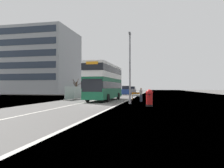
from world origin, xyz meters
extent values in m
cube|color=#565451|center=(0.00, 0.00, -0.05)|extent=(140.00, 280.00, 0.10)
cube|color=#B2AFA8|center=(2.31, 0.00, 0.00)|extent=(0.24, 196.00, 0.01)
cube|color=silver|center=(-2.19, 0.00, 0.00)|extent=(0.16, 168.00, 0.01)
cube|color=#145638|center=(-0.76, 7.73, 1.68)|extent=(2.90, 10.77, 2.65)
cube|color=white|center=(-0.76, 7.73, 3.20)|extent=(2.90, 10.77, 0.40)
cube|color=white|center=(-0.76, 7.73, 4.14)|extent=(2.87, 10.67, 1.47)
cube|color=black|center=(-0.76, 7.73, 2.07)|extent=(2.93, 10.88, 0.85)
cube|color=black|center=(-0.76, 7.73, 4.14)|extent=(2.91, 10.83, 0.81)
cube|color=black|center=(-0.92, 2.36, 2.01)|extent=(2.37, 0.13, 1.46)
cube|color=orange|center=(-0.92, 2.36, 4.54)|extent=(1.42, 0.10, 0.32)
cube|color=#145638|center=(-0.76, 7.73, 0.53)|extent=(2.93, 10.88, 0.36)
cylinder|color=black|center=(-2.15, 4.45, 0.50)|extent=(0.33, 1.01, 1.00)
cylinder|color=black|center=(0.43, 4.38, 0.50)|extent=(0.33, 1.01, 1.00)
cylinder|color=black|center=(-1.96, 10.71, 0.50)|extent=(0.33, 1.01, 1.00)
cylinder|color=black|center=(0.61, 10.64, 0.50)|extent=(0.33, 1.01, 1.00)
cylinder|color=gray|center=(3.36, 2.33, 3.76)|extent=(0.18, 0.18, 7.51)
cube|color=slate|center=(3.36, 2.33, 7.63)|extent=(0.20, 0.70, 0.20)
cylinder|color=gray|center=(3.36, 2.33, 0.25)|extent=(0.29, 0.29, 0.50)
cylinder|color=black|center=(5.51, -0.34, 0.09)|extent=(0.65, 0.65, 0.18)
cylinder|color=#B71414|center=(5.51, -0.34, 0.72)|extent=(0.60, 0.60, 1.07)
sphere|color=#B71414|center=(5.51, -0.34, 1.25)|extent=(0.67, 0.67, 0.67)
cube|color=black|center=(5.51, -0.65, 1.11)|extent=(0.22, 0.03, 0.07)
cube|color=orange|center=(3.61, 8.06, 1.00)|extent=(1.45, 0.41, 0.20)
cube|color=white|center=(3.61, 8.06, 0.68)|extent=(1.45, 0.41, 0.20)
cube|color=orange|center=(2.97, 8.21, 0.50)|extent=(0.08, 0.08, 1.00)
cube|color=black|center=(2.97, 8.21, 0.04)|extent=(0.23, 0.46, 0.08)
cube|color=orange|center=(4.25, 7.91, 0.50)|extent=(0.08, 0.08, 1.00)
cube|color=black|center=(4.25, 7.91, 0.04)|extent=(0.23, 0.46, 0.08)
cube|color=#A8AAAD|center=(-5.96, 7.86, 0.99)|extent=(0.04, 3.26, 1.87)
cube|color=#A8AAAD|center=(-5.96, 11.26, 0.99)|extent=(0.04, 3.26, 1.87)
cube|color=#A8AAAD|center=(-5.96, 14.66, 0.99)|extent=(0.04, 3.26, 1.87)
cube|color=#A8AAAD|center=(-5.96, 18.06, 0.99)|extent=(0.04, 3.26, 1.87)
cube|color=#A8AAAD|center=(-5.96, 21.46, 0.99)|extent=(0.04, 3.26, 1.87)
cylinder|color=#939699|center=(-5.96, 6.16, 0.99)|extent=(0.06, 0.06, 1.97)
cube|color=gray|center=(-5.96, 6.16, 0.06)|extent=(0.44, 0.20, 0.12)
cylinder|color=#939699|center=(-5.96, 9.56, 0.99)|extent=(0.06, 0.06, 1.97)
cube|color=gray|center=(-5.96, 9.56, 0.06)|extent=(0.44, 0.20, 0.12)
cylinder|color=#939699|center=(-5.96, 12.96, 0.99)|extent=(0.06, 0.06, 1.97)
cube|color=gray|center=(-5.96, 12.96, 0.06)|extent=(0.44, 0.20, 0.12)
cylinder|color=#939699|center=(-5.96, 16.36, 0.99)|extent=(0.06, 0.06, 1.97)
cube|color=gray|center=(-5.96, 16.36, 0.06)|extent=(0.44, 0.20, 0.12)
cylinder|color=#939699|center=(-5.96, 19.76, 0.99)|extent=(0.06, 0.06, 1.97)
cube|color=gray|center=(-5.96, 19.76, 0.06)|extent=(0.44, 0.20, 0.12)
cylinder|color=#939699|center=(-5.96, 23.16, 0.99)|extent=(0.06, 0.06, 1.97)
cube|color=gray|center=(-5.96, 23.16, 0.06)|extent=(0.44, 0.20, 0.12)
cube|color=slate|center=(-4.13, 21.77, 0.80)|extent=(1.84, 4.13, 1.24)
cube|color=black|center=(-4.13, 21.77, 1.83)|extent=(1.69, 2.27, 0.82)
cylinder|color=black|center=(-3.21, 23.05, 0.30)|extent=(0.20, 0.60, 0.60)
cylinder|color=black|center=(-5.05, 23.05, 0.30)|extent=(0.20, 0.60, 0.60)
cylinder|color=black|center=(-3.21, 20.49, 0.30)|extent=(0.20, 0.60, 0.60)
cylinder|color=black|center=(-5.05, 20.49, 0.30)|extent=(0.20, 0.60, 0.60)
cube|color=navy|center=(-0.84, 29.56, 0.77)|extent=(1.86, 3.85, 1.19)
cube|color=black|center=(-0.84, 29.56, 1.76)|extent=(1.71, 2.12, 0.79)
cylinder|color=black|center=(0.09, 30.75, 0.30)|extent=(0.20, 0.60, 0.60)
cylinder|color=black|center=(-1.77, 30.75, 0.30)|extent=(0.20, 0.60, 0.60)
cylinder|color=black|center=(0.09, 28.36, 0.30)|extent=(0.20, 0.60, 0.60)
cylinder|color=black|center=(-1.77, 28.36, 0.30)|extent=(0.20, 0.60, 0.60)
cube|color=slate|center=(-0.32, 37.63, 0.79)|extent=(1.72, 4.15, 1.22)
cube|color=black|center=(-0.32, 37.63, 1.73)|extent=(1.58, 2.28, 0.66)
cylinder|color=black|center=(0.54, 38.91, 0.30)|extent=(0.20, 0.60, 0.60)
cylinder|color=black|center=(-1.18, 38.91, 0.30)|extent=(0.20, 0.60, 0.60)
cylinder|color=black|center=(0.54, 36.34, 0.30)|extent=(0.20, 0.60, 0.60)
cylinder|color=black|center=(-1.18, 36.34, 0.30)|extent=(0.20, 0.60, 0.60)
cylinder|color=#4C3D2D|center=(-11.88, 25.46, 1.53)|extent=(0.37, 0.37, 3.07)
cylinder|color=#4C3D2D|center=(-11.25, 25.40, 2.46)|extent=(1.33, 0.24, 0.89)
cylinder|color=#4C3D2D|center=(-11.90, 26.12, 2.91)|extent=(0.20, 1.43, 1.91)
cylinder|color=#4C3D2D|center=(-12.26, 25.41, 2.32)|extent=(0.91, 0.26, 1.34)
cylinder|color=#4C3D2D|center=(-12.03, 24.80, 2.85)|extent=(0.51, 1.48, 1.55)
cylinder|color=#4C3D2D|center=(-12.07, 48.24, 2.14)|extent=(0.39, 0.39, 4.27)
cylinder|color=#4C3D2D|center=(-11.61, 48.23, 3.94)|extent=(1.02, 0.16, 1.02)
cylinder|color=#4C3D2D|center=(-11.87, 48.66, 3.98)|extent=(0.56, 0.97, 0.93)
cylinder|color=#4C3D2D|center=(-12.36, 48.67, 4.36)|extent=(0.80, 1.05, 0.93)
cylinder|color=#4C3D2D|center=(-12.98, 48.03, 4.07)|extent=(1.94, 0.62, 1.37)
cylinder|color=#4C3D2D|center=(-12.44, 47.89, 4.22)|extent=(0.90, 0.88, 1.43)
cylinder|color=#4C3D2D|center=(-11.51, 47.63, 3.30)|extent=(1.34, 1.43, 1.19)
cylinder|color=#2D3342|center=(4.29, 6.07, 0.44)|extent=(0.29, 0.29, 0.88)
cylinder|color=#B2A89E|center=(4.29, 6.07, 1.19)|extent=(0.34, 0.34, 0.62)
sphere|color=#937056|center=(4.29, 6.07, 1.61)|extent=(0.22, 0.22, 0.22)
cube|color=gray|center=(-31.85, 38.76, 9.58)|extent=(26.39, 17.00, 19.17)
cube|color=#232D3D|center=(-31.85, 30.23, 4.63)|extent=(24.80, 0.08, 1.79)
cube|color=#232D3D|center=(-31.85, 30.23, 7.83)|extent=(24.80, 0.08, 1.79)
cube|color=#232D3D|center=(-31.85, 30.23, 11.02)|extent=(24.80, 0.08, 1.79)
cube|color=#232D3D|center=(-31.85, 30.23, 14.21)|extent=(24.80, 0.08, 1.79)
cube|color=#232D3D|center=(-31.85, 30.23, 17.41)|extent=(24.80, 0.08, 1.79)
camera|label=1|loc=(6.09, -20.13, 1.76)|focal=33.53mm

